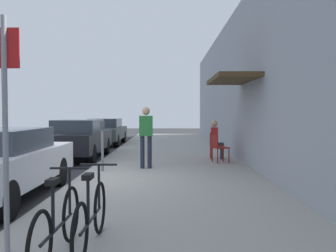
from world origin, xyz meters
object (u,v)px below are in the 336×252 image
cafe_chair_0 (218,146)px  parked_car_1 (77,138)px  street_sign (5,115)px  bicycle_0 (57,225)px  parked_car_2 (105,131)px  seated_patron_1 (216,138)px  pedestrian_standing (146,132)px  cafe_chair_1 (214,144)px  parking_meter (102,142)px  bicycle_1 (91,217)px

cafe_chair_0 → parked_car_1: bearing=157.7°
street_sign → bicycle_0: (0.61, -0.17, -1.16)m
parked_car_2 → bicycle_0: bearing=-82.0°
parked_car_2 → seated_patron_1: 8.31m
parked_car_1 → parked_car_2: size_ratio=1.00×
pedestrian_standing → cafe_chair_1: bearing=43.8°
seated_patron_1 → parked_car_1: bearing=167.9°
parked_car_2 → cafe_chair_1: bearing=-54.3°
cafe_chair_0 → pedestrian_standing: pedestrian_standing is taller
bicycle_0 → cafe_chair_0: (2.71, 7.36, 0.14)m
parking_meter → bicycle_0: 5.78m
seated_patron_1 → cafe_chair_1: bearing=176.7°
parking_meter → cafe_chair_0: (3.28, 1.62, -0.26)m
parked_car_2 → bicycle_1: parked_car_2 is taller
bicycle_1 → cafe_chair_1: size_ratio=1.97×
bicycle_1 → cafe_chair_0: (2.42, 7.06, 0.14)m
parked_car_1 → parking_meter: (1.55, -3.60, 0.15)m
cafe_chair_0 → cafe_chair_1: 0.93m
parked_car_2 → parking_meter: bearing=-80.5°
cafe_chair_1 → bicycle_1: bearing=-106.8°
cafe_chair_0 → seated_patron_1: (0.06, 0.93, 0.19)m
cafe_chair_1 → cafe_chair_0: bearing=-89.8°
parked_car_1 → bicycle_0: bearing=-77.2°
parking_meter → seated_patron_1: (3.33, 2.55, -0.07)m
parked_car_2 → pedestrian_standing: (2.67, -8.78, 0.41)m
parking_meter → cafe_chair_1: size_ratio=1.52×
parked_car_2 → street_sign: bearing=-84.2°
parked_car_2 → parking_meter: parking_meter is taller
parking_meter → bicycle_1: (0.86, -5.44, -0.41)m
pedestrian_standing → cafe_chair_0: bearing=27.7°
bicycle_0 → seated_patron_1: 8.74m
parked_car_2 → cafe_chair_0: (4.83, -7.65, -0.09)m
cafe_chair_0 → pedestrian_standing: (-2.16, -1.13, 0.50)m
parking_meter → cafe_chair_1: (3.27, 2.55, -0.26)m
parked_car_2 → cafe_chair_1: parked_car_2 is taller
bicycle_0 → cafe_chair_1: size_ratio=1.97×
parking_meter → street_sign: size_ratio=0.51×
street_sign → pedestrian_standing: size_ratio=1.53×
parked_car_2 → bicycle_0: 15.15m
parking_meter → cafe_chair_0: 3.67m
parked_car_1 → street_sign: size_ratio=1.69×
bicycle_1 → pedestrian_standing: 5.97m
bicycle_0 → parked_car_1: bearing=102.8°
street_sign → cafe_chair_1: 8.83m
parked_car_1 → cafe_chair_1: (4.82, -1.05, -0.11)m
parked_car_1 → seated_patron_1: size_ratio=3.41×
cafe_chair_0 → bicycle_1: bearing=-108.9°
bicycle_1 → street_sign: bearing=-172.2°
parking_meter → bicycle_0: size_ratio=0.77×
parked_car_2 → street_sign: (1.50, -14.83, 0.93)m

